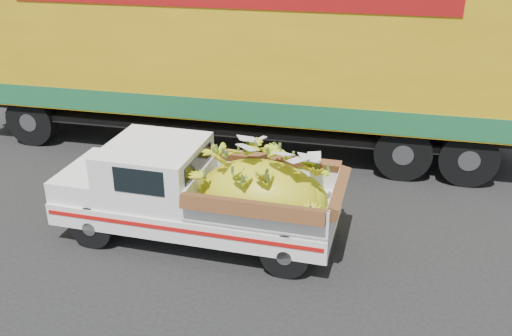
{
  "coord_description": "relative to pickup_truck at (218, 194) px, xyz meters",
  "views": [
    {
      "loc": [
        0.91,
        -7.82,
        4.87
      ],
      "look_at": [
        0.18,
        0.39,
        1.07
      ],
      "focal_mm": 40.0,
      "sensor_mm": 36.0,
      "label": 1
    }
  ],
  "objects": [
    {
      "name": "curb",
      "position": [
        0.38,
        6.49,
        -0.75
      ],
      "size": [
        60.0,
        0.25,
        0.15
      ],
      "primitive_type": "cube",
      "color": "gray",
      "rests_on": "ground"
    },
    {
      "name": "ground",
      "position": [
        0.38,
        0.08,
        -0.82
      ],
      "size": [
        100.0,
        100.0,
        0.0
      ],
      "primitive_type": "plane",
      "color": "black",
      "rests_on": "ground"
    },
    {
      "name": "sidewalk",
      "position": [
        0.38,
        8.59,
        -0.75
      ],
      "size": [
        60.0,
        4.0,
        0.14
      ],
      "primitive_type": "cube",
      "color": "gray",
      "rests_on": "ground"
    },
    {
      "name": "semi_trailer",
      "position": [
        -0.08,
        4.03,
        1.3
      ],
      "size": [
        12.05,
        4.11,
        3.8
      ],
      "rotation": [
        0.0,
        0.0,
        -0.14
      ],
      "color": "black",
      "rests_on": "ground"
    },
    {
      "name": "pickup_truck",
      "position": [
        0.0,
        0.0,
        0.0
      ],
      "size": [
        4.58,
        2.32,
        1.53
      ],
      "rotation": [
        0.0,
        0.0,
        -0.17
      ],
      "color": "black",
      "rests_on": "ground"
    }
  ]
}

